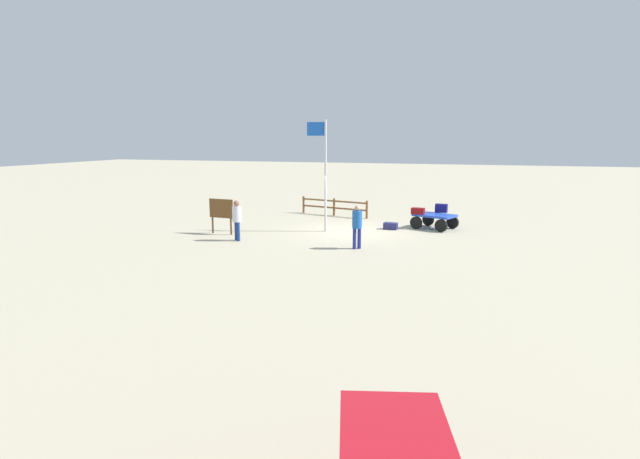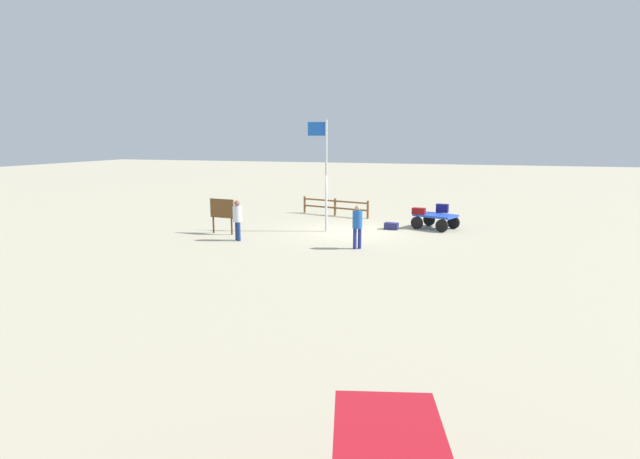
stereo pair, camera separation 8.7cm
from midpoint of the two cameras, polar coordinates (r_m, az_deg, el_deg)
name	(u,v)px [view 1 (the left image)]	position (r m, az deg, el deg)	size (l,w,h in m)	color
ground_plane	(350,231)	(23.04, 3.21, -0.21)	(120.00, 120.00, 0.00)	#BAB093
luggage_cart	(434,218)	(24.17, 12.51, 1.22)	(2.19, 1.89, 0.68)	blue
suitcase_tan	(418,211)	(24.06, 10.76, 2.05)	(0.62, 0.43, 0.28)	maroon
suitcase_maroon	(441,208)	(24.78, 13.29, 2.33)	(0.59, 0.36, 0.40)	navy
suitcase_olive	(391,226)	(23.71, 7.78, 0.39)	(0.64, 0.41, 0.30)	navy
worker_lead	(357,223)	(19.30, 4.03, 0.69)	(0.52, 0.52, 1.66)	navy
worker_trailing	(237,217)	(21.06, -9.38, 1.39)	(0.52, 0.52, 1.66)	navy
flagpole	(323,166)	(22.69, 0.28, 7.08)	(0.88, 0.20, 4.93)	silver
signboard	(221,211)	(22.66, -11.06, 2.06)	(1.19, 0.19, 1.54)	#4C3319
wooden_fence	(334,206)	(27.57, 1.49, 2.69)	(3.93, 1.08, 0.93)	brown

